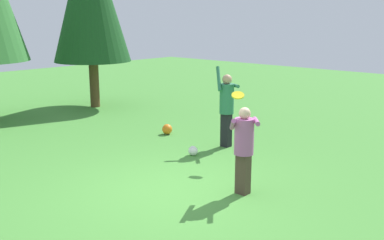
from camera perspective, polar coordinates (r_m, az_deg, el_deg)
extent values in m
plane|color=#478C38|center=(8.15, -2.64, -9.09)|extent=(40.00, 40.00, 0.00)
cube|color=black|center=(10.79, 4.38, -1.28)|extent=(0.19, 0.22, 0.82)
cylinder|color=#2D7551|center=(10.63, 4.45, 2.73)|extent=(0.34, 0.34, 0.71)
sphere|color=tan|center=(10.56, 4.50, 5.19)|extent=(0.23, 0.23, 0.23)
cylinder|color=#2D7551|center=(10.62, 5.54, 4.39)|extent=(0.46, 0.51, 0.13)
cylinder|color=#2D7551|center=(10.52, 3.43, 5.29)|extent=(0.31, 0.34, 0.56)
cube|color=#4C382D|center=(7.98, 6.53, -6.84)|extent=(0.19, 0.22, 0.73)
cylinder|color=#A85693|center=(7.78, 6.66, -2.10)|extent=(0.34, 0.34, 0.63)
sphere|color=beige|center=(7.68, 6.74, 0.85)|extent=(0.21, 0.21, 0.21)
cylinder|color=#A85693|center=(7.71, 5.22, -0.57)|extent=(0.45, 0.40, 0.31)
cylinder|color=#A85693|center=(7.73, 8.19, -0.16)|extent=(0.47, 0.41, 0.11)
cylinder|color=yellow|center=(9.45, 5.88, 3.17)|extent=(0.37, 0.37, 0.14)
sphere|color=white|center=(10.14, 0.12, -3.95)|extent=(0.22, 0.22, 0.22)
sphere|color=orange|center=(11.98, -3.19, -1.18)|extent=(0.27, 0.27, 0.27)
cylinder|color=brown|center=(15.86, -12.46, 6.81)|extent=(0.33, 0.33, 2.89)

